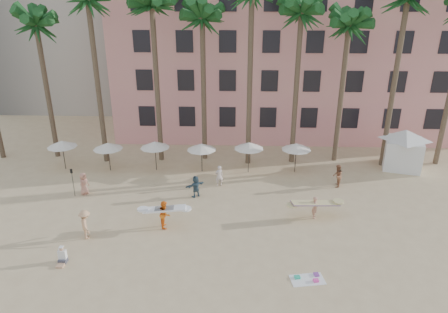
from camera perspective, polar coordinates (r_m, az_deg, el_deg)
ground at (r=23.75m, az=-3.43°, el=-14.46°), size 120.00×120.00×0.00m
pink_hotel at (r=45.69m, az=8.57°, el=14.04°), size 35.00×14.00×16.00m
palm_row at (r=34.07m, az=-0.54°, el=20.06°), size 44.40×5.40×16.30m
umbrella_row at (r=34.02m, az=-6.59°, el=1.57°), size 22.50×2.70×2.73m
cabana at (r=37.92m, az=24.29°, el=1.45°), size 5.56×5.56×3.50m
beach_towel at (r=22.76m, az=11.93°, el=-16.73°), size 1.94×1.28×0.14m
carrier_yellow at (r=27.88m, az=12.90°, el=-6.84°), size 3.38×1.38×1.58m
carrier_white at (r=26.44m, az=-8.48°, el=-8.02°), size 2.80×1.03×1.86m
beachgoers at (r=29.04m, az=-5.81°, el=-5.17°), size 20.38×9.16×1.92m
paddle at (r=31.89m, az=-20.83°, el=-3.01°), size 0.18×0.04×2.23m
seated_man at (r=25.01m, az=-22.11°, el=-13.21°), size 0.45×0.78×1.02m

